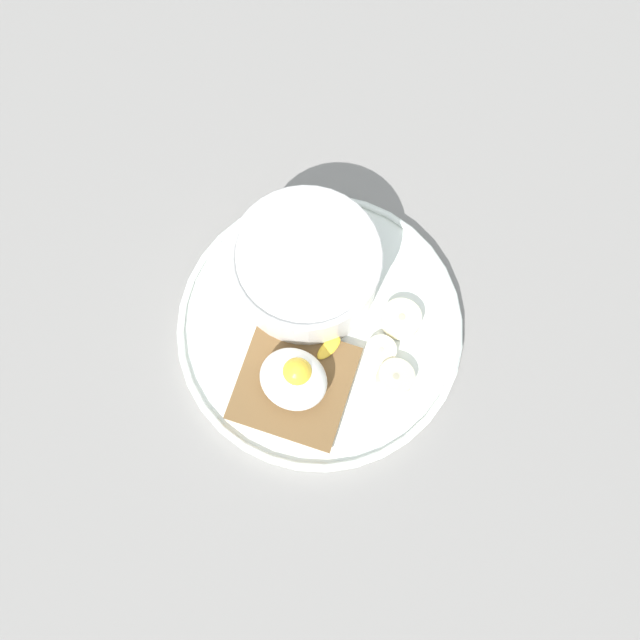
{
  "coord_description": "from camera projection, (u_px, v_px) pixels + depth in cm",
  "views": [
    {
      "loc": [
        8.72,
        -14.4,
        65.3
      ],
      "look_at": [
        0.0,
        0.0,
        5.0
      ],
      "focal_mm": 40.0,
      "sensor_mm": 36.0,
      "label": 1
    }
  ],
  "objects": [
    {
      "name": "toast_slice",
      "position": [
        294.0,
        384.0,
        0.63
      ],
      "size": [
        11.59,
        11.59,
        1.05
      ],
      "color": "brown",
      "rests_on": "plate"
    },
    {
      "name": "banana_slice_left",
      "position": [
        401.0,
        319.0,
        0.64
      ],
      "size": [
        4.69,
        4.75,
        1.68
      ],
      "color": "#FAECC1",
      "rests_on": "plate"
    },
    {
      "name": "poached_egg",
      "position": [
        294.0,
        378.0,
        0.6
      ],
      "size": [
        5.96,
        8.29,
        3.91
      ],
      "color": "white",
      "rests_on": "toast_slice"
    },
    {
      "name": "oatmeal_bowl",
      "position": [
        306.0,
        268.0,
        0.63
      ],
      "size": [
        13.07,
        13.07,
        6.56
      ],
      "color": "white",
      "rests_on": "plate"
    },
    {
      "name": "plate",
      "position": [
        320.0,
        327.0,
        0.65
      ],
      "size": [
        25.96,
        25.96,
        1.6
      ],
      "color": "white",
      "rests_on": "ground_plane"
    },
    {
      "name": "banana_slice_back",
      "position": [
        395.0,
        378.0,
        0.62
      ],
      "size": [
        3.78,
        3.95,
        1.97
      ],
      "color": "beige",
      "rests_on": "plate"
    },
    {
      "name": "banana_slice_front",
      "position": [
        381.0,
        351.0,
        0.63
      ],
      "size": [
        3.54,
        3.58,
        1.15
      ],
      "color": "#F2E6BE",
      "rests_on": "plate"
    },
    {
      "name": "ground_plane",
      "position": [
        320.0,
        332.0,
        0.66
      ],
      "size": [
        120.0,
        120.0,
        2.0
      ],
      "primitive_type": "cube",
      "color": "gray",
      "rests_on": "ground"
    }
  ]
}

